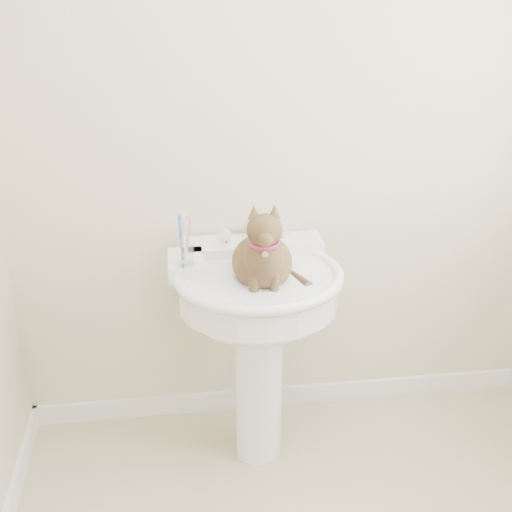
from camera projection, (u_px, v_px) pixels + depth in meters
name	position (u px, v px, depth m)	size (l,w,h in m)	color
wall_back	(296.00, 126.00, 2.34)	(2.20, 0.00, 2.50)	beige
baseboard_back	(289.00, 395.00, 2.85)	(2.20, 0.02, 0.09)	white
pedestal_sink	(258.00, 309.00, 2.31)	(0.61, 0.60, 0.85)	white
faucet	(253.00, 235.00, 2.35)	(0.28, 0.12, 0.14)	silver
soap_bar	(259.00, 232.00, 2.44)	(0.09, 0.06, 0.03)	orange
toothbrush_cup	(185.00, 253.00, 2.20)	(0.07, 0.07, 0.19)	silver
cat	(263.00, 258.00, 2.16)	(0.23, 0.29, 0.42)	brown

